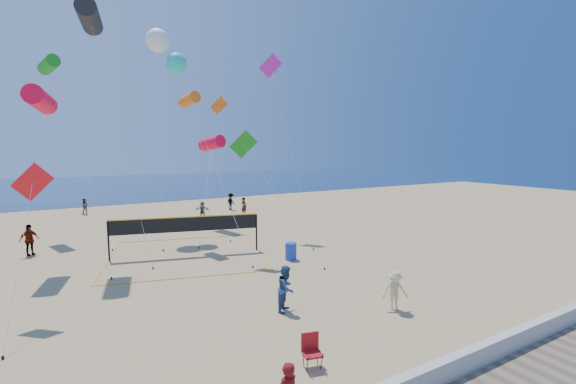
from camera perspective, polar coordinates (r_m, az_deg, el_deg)
ground at (r=12.55m, az=-0.58°, el=-23.88°), size 120.00×120.00×0.00m
ocean at (r=71.89m, az=-25.78°, el=0.84°), size 140.00×50.00×0.03m
bystander_a at (r=15.49m, az=-0.27°, el=-14.07°), size 1.11×1.09×1.81m
bystander_b at (r=16.15m, az=15.56°, el=-13.87°), size 1.17×0.96×1.57m
far_person_0 at (r=27.58m, az=-33.99°, el=-5.92°), size 1.18×0.94×1.87m
far_person_1 at (r=36.07m, az=-12.57°, el=-2.59°), size 1.39×1.01×1.45m
far_person_2 at (r=36.69m, az=-6.55°, el=-2.11°), size 0.62×0.74×1.72m
far_person_3 at (r=41.61m, az=-27.87°, el=-1.94°), size 0.91×0.82×1.53m
far_person_4 at (r=39.98m, az=-8.45°, el=-1.42°), size 0.89×1.23×1.72m
camp_chair at (r=12.09m, az=3.46°, el=-22.12°), size 0.64×0.75×1.10m
trash_barrel at (r=22.22m, az=0.43°, el=-8.77°), size 0.82×0.82×0.97m
volleyball_net at (r=23.67m, az=-14.89°, el=-5.30°), size 10.57×10.46×2.32m
kite_0 at (r=24.43m, az=-32.84°, el=11.39°), size 3.41×5.70×9.54m
kite_1 at (r=25.78m, az=-27.36°, el=22.07°), size 2.92×5.57×14.29m
kite_2 at (r=26.63m, az=-14.39°, el=13.06°), size 1.66×8.30×9.99m
kite_3 at (r=17.33m, az=-33.76°, el=0.33°), size 1.64×3.86×5.82m
kite_4 at (r=21.87m, az=-6.04°, el=6.16°), size 3.43×4.68×7.36m
kite_5 at (r=29.37m, az=-2.26°, el=16.92°), size 1.50×6.94×13.25m
kite_6 at (r=31.56m, az=-18.75°, el=20.48°), size 2.36×6.92×14.98m
kite_7 at (r=30.66m, az=-16.22°, el=17.87°), size 2.94×5.89×13.25m
kite_8 at (r=33.90m, az=-31.92°, el=15.70°), size 3.69×8.95×12.94m
kite_9 at (r=36.77m, az=-10.30°, el=11.70°), size 4.22×5.18×11.15m
kite_10 at (r=31.43m, az=-11.21°, el=7.09°), size 4.05×7.55×7.39m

